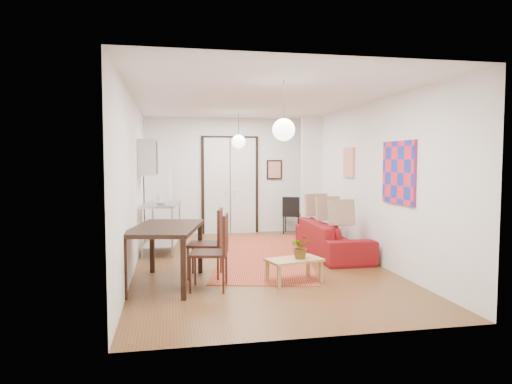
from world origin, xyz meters
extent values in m
plane|color=brown|center=(0.00, 0.00, 0.00)|extent=(7.00, 7.00, 0.00)
cube|color=silver|center=(0.00, 0.00, 2.90)|extent=(4.20, 7.00, 0.02)
cube|color=white|center=(0.00, 3.50, 1.45)|extent=(4.20, 0.02, 2.90)
cube|color=white|center=(0.00, -3.50, 1.45)|extent=(4.20, 0.02, 2.90)
cube|color=white|center=(-2.10, 0.00, 1.45)|extent=(0.02, 7.00, 2.90)
cube|color=white|center=(2.10, 0.00, 1.45)|extent=(0.02, 7.00, 2.90)
cube|color=white|center=(0.00, 3.46, 1.20)|extent=(1.44, 0.06, 2.50)
cube|color=white|center=(1.85, 2.55, 1.45)|extent=(0.50, 0.10, 2.90)
cube|color=silver|center=(-1.92, 1.50, 1.90)|extent=(0.35, 1.00, 0.70)
cube|color=red|center=(2.08, -1.25, 1.65)|extent=(0.05, 1.00, 1.00)
cube|color=#F2E3CA|center=(2.08, 0.80, 1.80)|extent=(0.05, 0.50, 0.60)
cube|color=red|center=(1.15, 3.47, 1.60)|extent=(0.40, 0.03, 0.50)
cube|color=#96623E|center=(-2.07, 2.00, 1.95)|extent=(0.03, 0.44, 0.54)
sphere|color=silver|center=(0.00, 2.00, 2.25)|extent=(0.30, 0.30, 0.30)
cylinder|color=black|center=(0.00, 2.00, 2.65)|extent=(0.01, 0.01, 0.50)
sphere|color=silver|center=(0.00, -2.00, 2.25)|extent=(0.30, 0.30, 0.30)
cylinder|color=black|center=(0.00, -2.00, 2.65)|extent=(0.01, 0.01, 0.50)
cube|color=#BB4C2E|center=(0.31, 0.68, 0.01)|extent=(2.60, 4.74, 0.01)
imported|color=maroon|center=(1.59, 0.39, 0.33)|extent=(2.27, 0.92, 0.66)
cube|color=#A7854F|center=(0.33, -1.37, 0.34)|extent=(0.91, 0.65, 0.04)
cube|color=#A7854F|center=(-0.03, -1.56, 0.16)|extent=(0.06, 0.06, 0.33)
cube|color=#A7854F|center=(0.70, -1.56, 0.16)|extent=(0.06, 0.06, 0.33)
cube|color=#A7854F|center=(-0.03, -1.19, 0.16)|extent=(0.06, 0.06, 0.33)
cube|color=#A7854F|center=(0.70, -1.19, 0.16)|extent=(0.06, 0.06, 0.33)
imported|color=#406D31|center=(0.43, -1.37, 0.54)|extent=(0.35, 0.38, 0.35)
cube|color=#A2A5A7|center=(-1.66, 1.34, 0.97)|extent=(0.82, 1.37, 0.04)
cube|color=#A2A5A7|center=(-1.66, 1.34, 0.19)|extent=(0.77, 1.32, 0.03)
cylinder|color=#A2A5A7|center=(-1.95, 0.74, 0.48)|extent=(0.04, 0.04, 0.97)
cylinder|color=#A2A5A7|center=(-1.38, 0.74, 0.48)|extent=(0.04, 0.04, 0.97)
cylinder|color=#A2A5A7|center=(-1.95, 1.95, 0.48)|extent=(0.04, 0.04, 0.97)
cylinder|color=#A2A5A7|center=(-1.38, 1.95, 0.48)|extent=(0.04, 0.04, 0.97)
imported|color=silver|center=(-1.66, 1.04, 1.02)|extent=(0.28, 0.28, 0.06)
imported|color=teal|center=(-1.71, 1.59, 1.09)|extent=(0.11, 0.12, 0.21)
cube|color=white|center=(-1.75, 3.15, 0.81)|extent=(0.65, 0.65, 1.63)
cube|color=black|center=(-1.57, -1.15, 0.85)|extent=(1.22, 1.74, 0.06)
cube|color=black|center=(-1.96, -1.89, 0.41)|extent=(0.08, 0.08, 0.81)
cube|color=black|center=(-1.17, -1.89, 0.41)|extent=(0.08, 0.08, 0.81)
cube|color=black|center=(-1.96, -0.41, 0.41)|extent=(0.08, 0.08, 0.81)
cube|color=black|center=(-1.17, -0.41, 0.41)|extent=(0.08, 0.08, 0.81)
cube|color=#361911|center=(-0.97, -0.80, 0.52)|extent=(0.62, 0.60, 0.04)
cube|color=#361911|center=(-0.97, -0.56, 0.81)|extent=(0.15, 0.49, 0.54)
cylinder|color=#361911|center=(-1.19, -1.03, 0.26)|extent=(0.03, 0.03, 0.52)
cylinder|color=#361911|center=(-0.75, -1.03, 0.26)|extent=(0.03, 0.03, 0.52)
cylinder|color=#361911|center=(-1.19, -0.57, 0.26)|extent=(0.03, 0.03, 0.52)
cylinder|color=#361911|center=(-0.75, -0.57, 0.26)|extent=(0.03, 0.03, 0.52)
cube|color=#361911|center=(-0.97, -1.50, 0.52)|extent=(0.62, 0.60, 0.04)
cube|color=#361911|center=(-0.97, -1.26, 0.81)|extent=(0.15, 0.49, 0.54)
cylinder|color=#361911|center=(-1.19, -1.73, 0.26)|extent=(0.03, 0.03, 0.52)
cylinder|color=#361911|center=(-0.75, -1.73, 0.26)|extent=(0.03, 0.03, 0.52)
cylinder|color=#361911|center=(-1.19, -1.27, 0.26)|extent=(0.03, 0.03, 0.52)
cylinder|color=#361911|center=(-0.75, -1.27, 0.26)|extent=(0.03, 0.03, 0.52)
cube|color=black|center=(1.53, 3.15, 0.46)|extent=(0.55, 0.55, 0.04)
cube|color=black|center=(1.53, 3.34, 0.71)|extent=(0.41, 0.19, 0.46)
cylinder|color=black|center=(1.35, 2.97, 0.23)|extent=(0.03, 0.03, 0.46)
cylinder|color=black|center=(1.71, 2.97, 0.23)|extent=(0.03, 0.03, 0.46)
cylinder|color=black|center=(1.35, 3.33, 0.23)|extent=(0.03, 0.03, 0.46)
cylinder|color=black|center=(1.71, 3.33, 0.23)|extent=(0.03, 0.03, 0.46)
camera|label=1|loc=(-1.51, -7.93, 1.85)|focal=32.00mm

